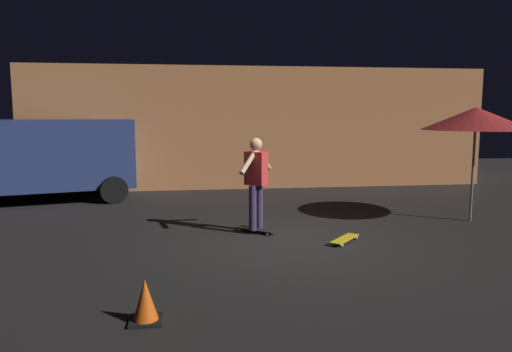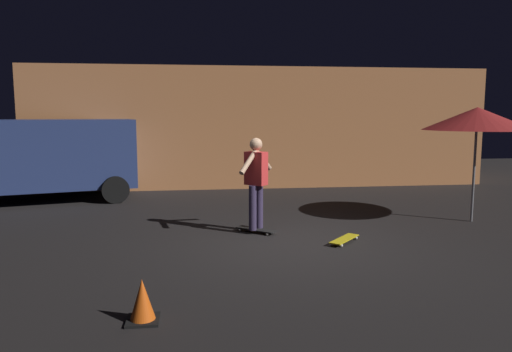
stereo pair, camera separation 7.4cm
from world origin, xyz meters
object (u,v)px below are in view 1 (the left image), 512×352
(skateboard_spare, at_px, (345,239))
(traffic_cone, at_px, (145,303))
(skateboard_ridden, at_px, (256,230))
(skater, at_px, (256,177))
(parked_van, at_px, (35,155))
(patio_umbrella, at_px, (476,119))

(skateboard_spare, bearing_deg, traffic_cone, -137.95)
(skateboard_spare, relative_size, traffic_cone, 1.55)
(skateboard_ridden, bearing_deg, skateboard_spare, -31.72)
(skateboard_ridden, bearing_deg, traffic_cone, -114.62)
(skater, distance_m, traffic_cone, 4.08)
(skateboard_ridden, xyz_separation_m, traffic_cone, (-1.66, -3.63, 0.16))
(parked_van, xyz_separation_m, patio_umbrella, (9.44, -3.54, 0.91))
(skateboard_spare, xyz_separation_m, traffic_cone, (-3.07, -2.76, 0.16))
(parked_van, bearing_deg, skater, -38.21)
(parked_van, distance_m, traffic_cone, 8.30)
(parked_van, distance_m, skater, 6.34)
(parked_van, bearing_deg, skateboard_spare, -36.87)
(patio_umbrella, relative_size, skater, 1.38)
(patio_umbrella, distance_m, skateboard_ridden, 4.91)
(parked_van, xyz_separation_m, skateboard_ridden, (4.98, -3.92, -1.11))
(skateboard_spare, bearing_deg, skateboard_ridden, 148.28)
(parked_van, relative_size, patio_umbrella, 2.14)
(parked_van, height_order, traffic_cone, parked_van)
(skater, xyz_separation_m, traffic_cone, (-1.66, -3.63, -0.83))
(parked_van, bearing_deg, skateboard_ridden, -38.21)
(skater, bearing_deg, patio_umbrella, 4.79)
(patio_umbrella, xyz_separation_m, skateboard_spare, (-3.06, -1.24, -2.02))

